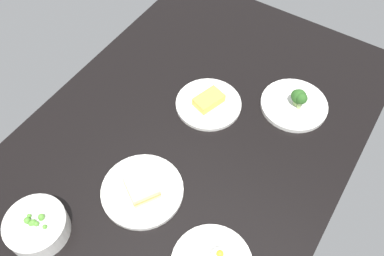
# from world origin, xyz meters

# --- Properties ---
(dining_table) EXTENTS (1.23, 0.84, 0.04)m
(dining_table) POSITION_xyz_m (0.00, 0.00, 0.02)
(dining_table) COLOR black
(dining_table) RESTS_ON ground
(plate_sandwich) EXTENTS (0.21, 0.21, 0.04)m
(plate_sandwich) POSITION_xyz_m (-0.22, 0.01, 0.05)
(plate_sandwich) COLOR white
(plate_sandwich) RESTS_ON dining_table
(bowl_peas) EXTENTS (0.15, 0.15, 0.07)m
(bowl_peas) POSITION_xyz_m (-0.44, 0.15, 0.07)
(bowl_peas) COLOR white
(bowl_peas) RESTS_ON dining_table
(plate_cheese) EXTENTS (0.19, 0.19, 0.04)m
(plate_cheese) POSITION_xyz_m (0.11, 0.01, 0.05)
(plate_cheese) COLOR white
(plate_cheese) RESTS_ON dining_table
(plate_broccoli) EXTENTS (0.19, 0.19, 0.07)m
(plate_broccoli) POSITION_xyz_m (0.24, -0.20, 0.06)
(plate_broccoli) COLOR white
(plate_broccoli) RESTS_ON dining_table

